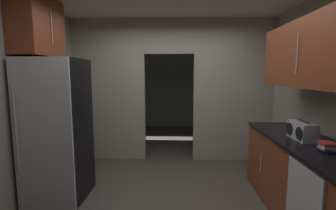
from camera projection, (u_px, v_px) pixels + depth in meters
ground at (169, 205)px, 3.06m from camera, size 20.00×20.00×0.00m
kitchen_partition at (173, 87)px, 4.55m from camera, size 3.74×0.12×2.66m
adjoining_room_shell at (174, 86)px, 6.57m from camera, size 3.74×2.96×2.66m
refrigerator at (57, 130)px, 3.15m from camera, size 0.71×0.73×1.85m
lower_cabinet_run at (305, 181)px, 2.69m from camera, size 0.68×2.12×0.92m
upper_cabinet_counterside at (315, 53)px, 2.51m from camera, size 0.36×1.90×0.73m
upper_cabinet_fridgeside at (38, 26)px, 3.08m from camera, size 0.36×0.78×0.76m
boombox at (302, 131)px, 2.70m from camera, size 0.18×0.37×0.22m
book_stack at (327, 147)px, 2.27m from camera, size 0.13×0.16×0.10m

